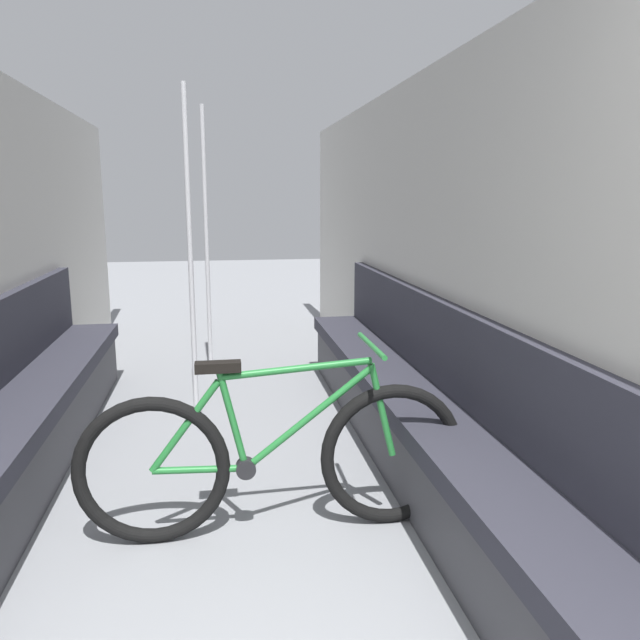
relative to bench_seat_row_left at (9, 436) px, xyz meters
name	(u,v)px	position (x,y,z in m)	size (l,w,h in m)	color
wall_right	(460,268)	(2.42, -0.01, 0.83)	(0.10, 8.85, 2.30)	beige
bench_seat_row_left	(9,436)	(0.00, 0.00, 0.00)	(0.43, 4.24, 0.96)	#3D3D42
bench_seat_row_right	(414,412)	(2.18, 0.00, 0.00)	(0.43, 4.24, 0.96)	#3D3D42
bicycle	(276,459)	(1.33, -0.61, 0.04)	(1.79, 0.46, 0.89)	black
grab_pole_near	(191,259)	(0.91, 1.12, 0.79)	(0.08, 0.08, 2.28)	gray
grab_pole_far	(207,247)	(1.01, 2.14, 0.79)	(0.08, 0.08, 2.28)	gray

